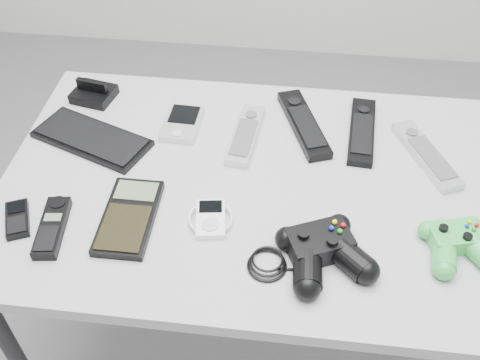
# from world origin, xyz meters

# --- Properties ---
(desk) EXTENTS (1.06, 0.68, 0.71)m
(desk) POSITION_xyz_m (0.06, 0.08, 0.65)
(desk) COLOR #ACACAF
(desk) RESTS_ON floor
(pda_keyboard) EXTENTS (0.28, 0.20, 0.02)m
(pda_keyboard) POSITION_xyz_m (-0.33, 0.17, 0.72)
(pda_keyboard) COLOR black
(pda_keyboard) RESTS_ON desk
(dock_bracket) EXTENTS (0.11, 0.10, 0.05)m
(dock_bracket) POSITION_xyz_m (-0.37, 0.32, 0.74)
(dock_bracket) COLOR black
(dock_bracket) RESTS_ON desk
(pda) EXTENTS (0.08, 0.13, 0.02)m
(pda) POSITION_xyz_m (-0.14, 0.24, 0.72)
(pda) COLOR silver
(pda) RESTS_ON desk
(remote_silver_a) EXTENTS (0.07, 0.20, 0.02)m
(remote_silver_a) POSITION_xyz_m (0.01, 0.22, 0.72)
(remote_silver_a) COLOR silver
(remote_silver_a) RESTS_ON desk
(remote_black_a) EXTENTS (0.13, 0.24, 0.02)m
(remote_black_a) POSITION_xyz_m (0.14, 0.27, 0.72)
(remote_black_a) COLOR black
(remote_black_a) RESTS_ON desk
(remote_black_b) EXTENTS (0.07, 0.23, 0.02)m
(remote_black_b) POSITION_xyz_m (0.27, 0.26, 0.72)
(remote_black_b) COLOR black
(remote_black_b) RESTS_ON desk
(remote_silver_b) EXTENTS (0.13, 0.22, 0.02)m
(remote_silver_b) POSITION_xyz_m (0.40, 0.20, 0.72)
(remote_silver_b) COLOR #B3B3BA
(remote_silver_b) RESTS_ON desk
(mobile_phone) EXTENTS (0.08, 0.10, 0.02)m
(mobile_phone) POSITION_xyz_m (-0.39, -0.08, 0.72)
(mobile_phone) COLOR black
(mobile_phone) RESTS_ON desk
(cordless_handset) EXTENTS (0.06, 0.15, 0.02)m
(cordless_handset) POSITION_xyz_m (-0.32, -0.09, 0.72)
(cordless_handset) COLOR black
(cordless_handset) RESTS_ON desk
(calculator) EXTENTS (0.10, 0.19, 0.02)m
(calculator) POSITION_xyz_m (-0.18, -0.05, 0.72)
(calculator) COLOR black
(calculator) RESTS_ON desk
(mp3_player) EXTENTS (0.10, 0.10, 0.02)m
(mp3_player) POSITION_xyz_m (-0.03, -0.03, 0.72)
(mp3_player) COLOR white
(mp3_player) RESTS_ON desk
(controller_black) EXTENTS (0.31, 0.26, 0.05)m
(controller_black) POSITION_xyz_m (0.19, -0.10, 0.74)
(controller_black) COLOR black
(controller_black) RESTS_ON desk
(controller_green) EXTENTS (0.16, 0.17, 0.04)m
(controller_green) POSITION_xyz_m (0.43, -0.05, 0.73)
(controller_green) COLOR green
(controller_green) RESTS_ON desk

